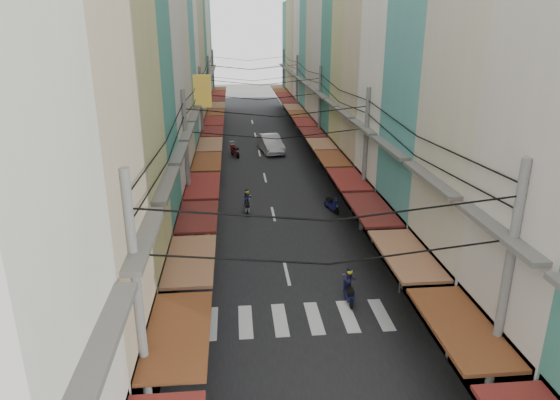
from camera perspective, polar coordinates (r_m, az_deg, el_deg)
ground at (r=26.07m, az=0.30°, el=-6.34°), size 160.00×160.00×0.00m
road at (r=44.88m, az=-2.23°, el=4.76°), size 10.00×80.00×0.02m
sidewalk_left at (r=45.01m, az=-10.55°, el=4.51°), size 3.00×80.00×0.06m
sidewalk_right at (r=45.68m, az=5.97°, el=4.95°), size 3.00×80.00×0.06m
crosswalk at (r=20.85m, az=1.98°, el=-13.41°), size 7.55×2.40×0.01m
building_row_left at (r=40.35m, az=-13.92°, el=16.65°), size 7.80×67.67×23.70m
building_row_right at (r=41.17m, az=9.44°, el=16.47°), size 7.80×68.98×22.59m
utility_poles at (r=38.75m, az=-1.93°, el=12.35°), size 10.20×66.13×8.20m
white_car at (r=47.24m, az=-1.08°, el=5.50°), size 6.04×3.12×2.03m
bicycle at (r=26.59m, az=12.60°, el=-6.31°), size 1.65×0.98×1.06m
moving_scooters at (r=30.75m, az=-1.79°, el=-1.24°), size 7.96×27.57×1.60m
parked_scooters at (r=22.54m, az=11.80°, el=-9.86°), size 12.82×14.17×0.95m
pedestrians at (r=28.75m, az=-9.24°, el=-1.78°), size 13.61×21.20×2.21m
market_umbrella at (r=25.79m, az=16.10°, el=-2.62°), size 2.14×2.14×2.26m
traffic_sign at (r=22.24m, az=13.86°, el=-5.26°), size 0.10×0.67×3.07m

